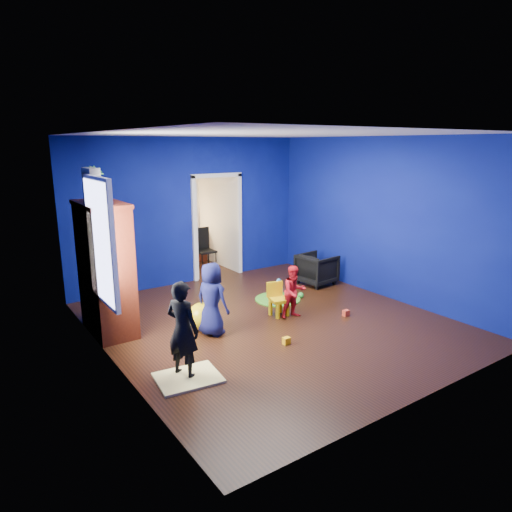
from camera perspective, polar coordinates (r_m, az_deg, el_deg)
floor at (r=7.34m, az=1.95°, el=-8.28°), size 5.00×5.50×0.01m
ceiling at (r=6.80m, az=2.16°, el=15.00°), size 5.00×5.50×0.01m
wall_back at (r=9.25m, az=-8.18°, el=5.55°), size 5.00×0.02×2.90m
wall_front at (r=5.05m, az=20.97°, el=-2.16°), size 5.00×0.02×2.90m
wall_left at (r=5.82m, az=-18.14°, el=0.13°), size 0.02×5.50×2.90m
wall_right at (r=8.63m, az=15.57°, el=4.59°), size 0.02×5.50×2.90m
alcove at (r=10.32m, az=-7.33°, el=5.30°), size 1.00×1.75×2.50m
armchair at (r=9.26m, az=7.60°, el=-1.63°), size 0.75×0.73×0.62m
child_black at (r=5.58m, az=-9.16°, el=-9.06°), size 0.45×0.52×1.21m
child_navy at (r=6.74m, az=-5.56°, el=-5.39°), size 0.53×0.63×1.10m
toddler_red at (r=7.42m, az=4.78°, el=-4.48°), size 0.46×0.37×0.87m
vase at (r=6.57m, az=-18.25°, el=6.93°), size 0.18×0.18×0.18m
potted_plant at (r=7.06m, az=-19.58°, el=8.56°), size 0.32×0.32×0.50m
tv_armoire at (r=7.05m, az=-18.30°, el=-1.51°), size 0.58×1.14×1.96m
crt_tv at (r=7.05m, az=-18.01°, el=-1.15°), size 0.46×0.70×0.54m
yellow_blanket at (r=5.76m, az=-8.48°, el=-14.82°), size 0.82×0.69×0.03m
hopper_ball at (r=7.04m, az=-6.85°, el=-7.50°), size 0.42×0.42×0.42m
kid_chair at (r=7.54m, az=2.90°, el=-5.63°), size 0.34×0.34×0.50m
play_mat at (r=8.35m, az=2.72°, el=-5.42°), size 0.82×0.82×0.02m
toy_arch at (r=8.34m, az=2.73°, el=-5.36°), size 0.60×0.51×0.74m
window_left at (r=6.14m, az=-19.02°, el=1.69°), size 0.03×0.95×1.55m
curtain at (r=6.75m, az=-19.17°, el=0.12°), size 0.14×0.42×2.40m
doorway at (r=9.59m, az=-4.89°, el=3.51°), size 1.16×0.10×2.10m
study_desk at (r=11.03m, az=-8.71°, el=1.19°), size 0.88×0.44×0.75m
desk_monitor at (r=11.03m, az=-9.09°, el=4.22°), size 0.40×0.05×0.32m
desk_lamp at (r=10.87m, az=-10.29°, el=3.91°), size 0.14×0.14×0.14m
folding_chair at (r=10.18m, az=-6.36°, el=0.69°), size 0.40×0.40×0.92m
book_shelf at (r=10.90m, az=-9.29°, el=9.76°), size 0.88×0.24×0.04m
toy_0 at (r=7.72m, az=11.18°, el=-7.01°), size 0.10×0.08×0.10m
toy_1 at (r=9.37m, az=8.24°, el=-3.09°), size 0.11×0.11×0.11m
toy_2 at (r=6.58m, az=3.82°, el=-10.53°), size 0.10×0.08×0.10m
toy_3 at (r=8.47m, az=5.61°, el=-4.87°), size 0.11×0.11×0.11m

